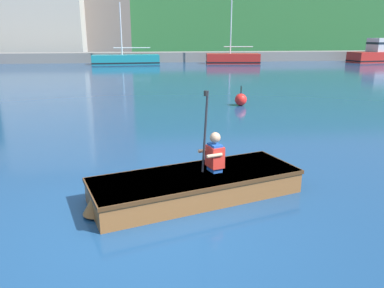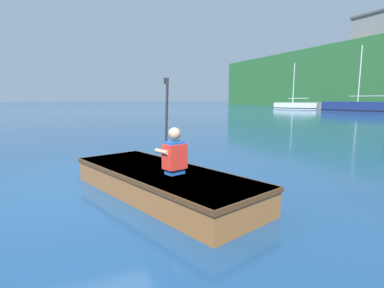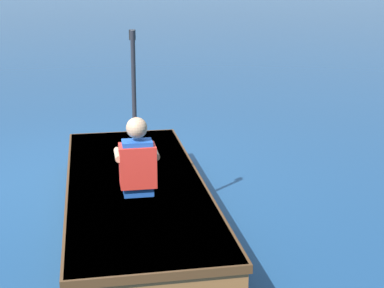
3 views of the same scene
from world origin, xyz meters
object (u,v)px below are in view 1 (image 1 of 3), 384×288
Objects in this scene: moored_boat_dock_west_inner at (233,59)px; channel_buoy at (241,100)px; moored_boat_dock_west_end at (126,60)px; moored_boat_dock_center_near at (381,53)px; person_paddler at (214,154)px; rowboat_foreground at (193,184)px.

moored_boat_dock_west_inner is 20.88m from channel_buoy.
moored_boat_dock_west_end reaches higher than channel_buoy.
moored_boat_dock_center_near reaches higher than person_paddler.
channel_buoy is (-19.07, -20.51, -0.61)m from moored_boat_dock_center_near.
moored_boat_dock_west_inner is at bearing 77.17° from channel_buoy.
moored_boat_dock_west_end is 9.54m from moored_boat_dock_west_inner.
moored_boat_dock_center_near is 35.47m from person_paddler.
moored_boat_dock_west_end is 23.96m from moored_boat_dock_center_near.
channel_buoy is (4.88, -21.05, -0.17)m from moored_boat_dock_west_end.
moored_boat_dock_center_near is (14.43, 0.15, 0.40)m from moored_boat_dock_west_inner.
rowboat_foreground is at bearing -110.01° from channel_buoy.
rowboat_foreground is at bearing -85.93° from moored_boat_dock_west_end.
channel_buoy is (2.83, 7.77, 0.00)m from rowboat_foreground.
person_paddler is (-21.55, -28.18, -0.15)m from moored_boat_dock_center_near.
moored_boat_dock_west_end is 28.81m from person_paddler.
person_paddler is (2.40, -28.71, 0.29)m from moored_boat_dock_west_end.
rowboat_foreground is at bearing -104.87° from moored_boat_dock_west_inner.
moored_boat_dock_west_inner reaches higher than rowboat_foreground.
channel_buoy is (-4.64, -20.36, -0.21)m from moored_boat_dock_west_inner.
moored_boat_dock_west_end is 28.89m from rowboat_foreground.
moored_boat_dock_center_near is at bearing 0.60° from moored_boat_dock_west_inner.
moored_boat_dock_west_inner reaches higher than channel_buoy.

